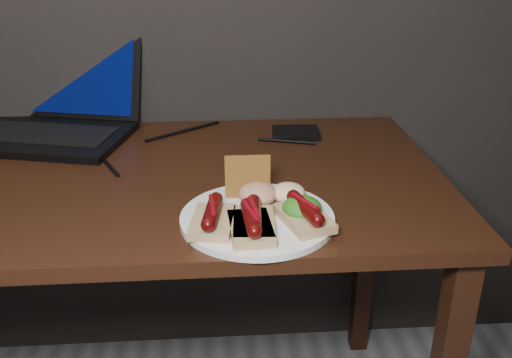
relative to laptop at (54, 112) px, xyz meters
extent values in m
cube|color=#381E0E|center=(0.18, -0.28, -0.07)|extent=(1.40, 0.70, 0.03)
cube|color=#381E0E|center=(0.83, 0.02, -0.44)|extent=(0.05, 0.05, 0.72)
cube|color=black|center=(-0.01, -0.06, -0.04)|extent=(0.44, 0.34, 0.02)
cube|color=black|center=(-0.01, -0.06, -0.03)|extent=(0.35, 0.21, 0.00)
cube|color=black|center=(0.03, 0.10, 0.08)|extent=(0.40, 0.18, 0.23)
cube|color=#06073F|center=(0.03, 0.10, 0.08)|extent=(0.36, 0.16, 0.20)
cube|color=black|center=(0.60, -0.07, -0.05)|extent=(0.12, 0.09, 0.02)
cylinder|color=black|center=(0.16, -0.21, -0.05)|extent=(0.09, 0.17, 0.01)
cylinder|color=black|center=(0.32, -0.02, -0.05)|extent=(0.18, 0.14, 0.01)
cylinder|color=black|center=(0.57, -0.11, -0.05)|extent=(0.14, 0.05, 0.01)
cylinder|color=white|center=(0.47, -0.51, -0.05)|extent=(0.34, 0.34, 0.01)
cube|color=tan|center=(0.39, -0.54, -0.03)|extent=(0.09, 0.12, 0.02)
cylinder|color=#540507|center=(0.39, -0.54, -0.01)|extent=(0.04, 0.10, 0.02)
sphere|color=#540507|center=(0.39, -0.59, -0.01)|extent=(0.03, 0.02, 0.02)
sphere|color=#540507|center=(0.40, -0.49, -0.01)|extent=(0.03, 0.02, 0.02)
cylinder|color=maroon|center=(0.39, -0.54, 0.00)|extent=(0.01, 0.07, 0.01)
cube|color=tan|center=(0.46, -0.55, -0.03)|extent=(0.08, 0.12, 0.02)
cylinder|color=#540507|center=(0.46, -0.55, -0.01)|extent=(0.03, 0.10, 0.02)
sphere|color=#540507|center=(0.46, -0.60, -0.01)|extent=(0.03, 0.02, 0.02)
sphere|color=#540507|center=(0.47, -0.51, -0.01)|extent=(0.03, 0.02, 0.02)
cylinder|color=maroon|center=(0.46, -0.55, 0.00)|extent=(0.02, 0.07, 0.01)
cube|color=tan|center=(0.55, -0.54, -0.03)|extent=(0.10, 0.13, 0.02)
cylinder|color=#540507|center=(0.55, -0.54, -0.01)|extent=(0.05, 0.10, 0.02)
sphere|color=#540507|center=(0.57, -0.58, -0.01)|extent=(0.03, 0.02, 0.02)
sphere|color=#540507|center=(0.54, -0.49, -0.01)|extent=(0.03, 0.02, 0.02)
cylinder|color=maroon|center=(0.55, -0.54, 0.00)|extent=(0.04, 0.07, 0.01)
cube|color=tan|center=(0.46, -0.57, -0.03)|extent=(0.08, 0.12, 0.02)
cylinder|color=#540507|center=(0.46, -0.57, -0.01)|extent=(0.03, 0.10, 0.02)
sphere|color=#540507|center=(0.46, -0.61, -0.01)|extent=(0.03, 0.02, 0.02)
sphere|color=#540507|center=(0.46, -0.52, -0.01)|extent=(0.03, 0.02, 0.02)
cylinder|color=maroon|center=(0.46, -0.57, 0.00)|extent=(0.03, 0.07, 0.01)
cube|color=#A26E2C|center=(0.46, -0.43, 0.00)|extent=(0.08, 0.01, 0.08)
ellipsoid|color=#1A5511|center=(0.55, -0.52, -0.02)|extent=(0.07, 0.07, 0.04)
ellipsoid|color=maroon|center=(0.48, -0.46, -0.02)|extent=(0.07, 0.07, 0.04)
ellipsoid|color=white|center=(0.54, -0.45, -0.02)|extent=(0.06, 0.06, 0.04)
camera|label=1|loc=(0.41, -1.40, 0.44)|focal=40.00mm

